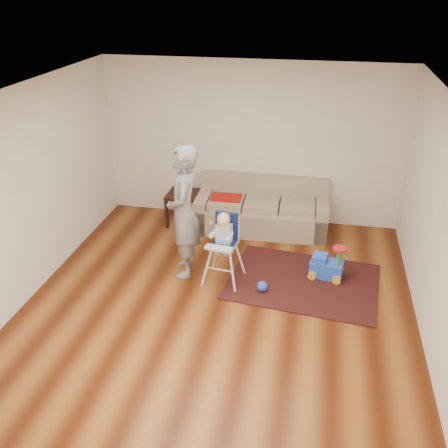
% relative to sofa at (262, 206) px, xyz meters
% --- Properties ---
extents(ground, '(5.50, 5.50, 0.00)m').
position_rel_sofa_xyz_m(ground, '(-0.26, -2.30, -0.42)').
color(ground, '#471B08').
rests_on(ground, ground).
extents(room_envelope, '(5.04, 5.52, 2.72)m').
position_rel_sofa_xyz_m(room_envelope, '(-0.26, -1.77, 1.46)').
color(room_envelope, silver).
rests_on(room_envelope, ground).
extents(sofa, '(2.19, 0.95, 0.83)m').
position_rel_sofa_xyz_m(sofa, '(0.00, 0.00, 0.00)').
color(sofa, gray).
rests_on(sofa, ground).
extents(side_table, '(0.55, 0.55, 0.55)m').
position_rel_sofa_xyz_m(side_table, '(-1.33, -0.02, -0.14)').
color(side_table, black).
rests_on(side_table, ground).
extents(area_rug, '(2.19, 1.74, 0.02)m').
position_rel_sofa_xyz_m(area_rug, '(0.80, -1.51, -0.41)').
color(area_rug, black).
rests_on(area_rug, ground).
extents(ride_on_toy, '(0.49, 0.39, 0.49)m').
position_rel_sofa_xyz_m(ride_on_toy, '(1.10, -1.31, -0.16)').
color(ride_on_toy, blue).
rests_on(ride_on_toy, area_rug).
extents(toy_ball, '(0.14, 0.14, 0.14)m').
position_rel_sofa_xyz_m(toy_ball, '(0.26, -1.86, -0.33)').
color(toy_ball, blue).
rests_on(toy_ball, area_rug).
extents(high_chair, '(0.54, 0.54, 1.05)m').
position_rel_sofa_xyz_m(high_chair, '(-0.31, -1.67, 0.09)').
color(high_chair, silver).
rests_on(high_chair, ground).
extents(adult, '(0.59, 0.77, 1.90)m').
position_rel_sofa_xyz_m(adult, '(-0.89, -1.55, 0.53)').
color(adult, gray).
rests_on(adult, ground).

